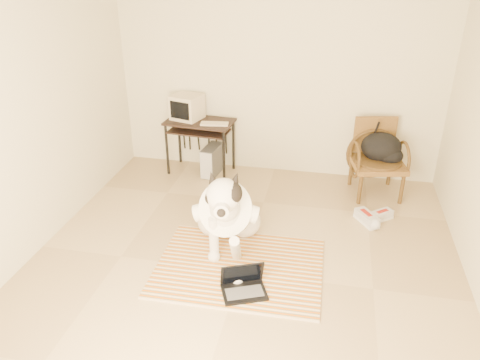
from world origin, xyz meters
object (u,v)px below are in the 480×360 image
(laptop, at_px, (243,285))
(pc_tower, at_px, (212,160))
(dog, at_px, (227,212))
(crt_monitor, at_px, (187,107))
(rattan_chair, at_px, (377,158))
(computer_desk, at_px, (200,129))
(backpack, at_px, (383,148))

(laptop, height_order, pc_tower, pc_tower)
(dog, height_order, pc_tower, dog)
(dog, distance_m, pc_tower, 1.67)
(dog, xyz_separation_m, pc_tower, (-0.57, 1.56, -0.20))
(dog, height_order, laptop, dog)
(laptop, xyz_separation_m, crt_monitor, (-1.19, 2.31, 0.77))
(pc_tower, relative_size, rattan_chair, 0.48)
(computer_desk, bearing_deg, rattan_chair, -3.16)
(laptop, bearing_deg, dog, 113.75)
(dog, xyz_separation_m, laptop, (0.29, -0.66, -0.30))
(dog, bearing_deg, laptop, -66.25)
(dog, height_order, rattan_chair, dog)
(dog, relative_size, rattan_chair, 1.49)
(crt_monitor, bearing_deg, rattan_chair, -4.46)
(pc_tower, bearing_deg, laptop, -68.91)
(computer_desk, bearing_deg, backpack, -2.78)
(rattan_chair, height_order, backpack, rattan_chair)
(crt_monitor, xyz_separation_m, rattan_chair, (2.36, -0.18, -0.41))
(computer_desk, distance_m, rattan_chair, 2.19)
(laptop, xyz_separation_m, pc_tower, (-0.85, 2.22, 0.11))
(computer_desk, bearing_deg, pc_tower, -10.44)
(crt_monitor, relative_size, backpack, 0.87)
(laptop, bearing_deg, backpack, 60.29)
(computer_desk, xyz_separation_m, backpack, (2.23, -0.11, -0.04))
(laptop, relative_size, pc_tower, 1.06)
(dog, bearing_deg, pc_tower, 109.93)
(computer_desk, xyz_separation_m, rattan_chair, (2.18, -0.12, -0.16))
(crt_monitor, distance_m, pc_tower, 0.75)
(computer_desk, height_order, rattan_chair, rattan_chair)
(crt_monitor, relative_size, rattan_chair, 0.48)
(rattan_chair, xyz_separation_m, backpack, (0.05, 0.01, 0.12))
(dog, distance_m, computer_desk, 1.76)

